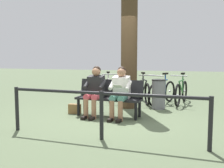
# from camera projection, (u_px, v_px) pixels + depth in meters

# --- Properties ---
(ground_plane) EXTENTS (40.00, 40.00, 0.00)m
(ground_plane) POSITION_uv_depth(u_px,v_px,m) (111.00, 118.00, 6.27)
(ground_plane) COLOR #566647
(bench) EXTENTS (1.63, 0.59, 0.87)m
(bench) POSITION_uv_depth(u_px,v_px,m) (110.00, 95.00, 6.49)
(bench) COLOR black
(bench) RESTS_ON ground
(person_reading) EXTENTS (0.51, 0.79, 1.20)m
(person_reading) POSITION_uv_depth(u_px,v_px,m) (120.00, 90.00, 6.21)
(person_reading) COLOR white
(person_reading) RESTS_ON ground
(person_companion) EXTENTS (0.51, 0.79, 1.20)m
(person_companion) POSITION_uv_depth(u_px,v_px,m) (95.00, 89.00, 6.43)
(person_companion) COLOR #262628
(person_companion) RESTS_ON ground
(handbag) EXTENTS (0.30, 0.15, 0.24)m
(handbag) POSITION_uv_depth(u_px,v_px,m) (75.00, 109.00, 6.77)
(handbag) COLOR olive
(handbag) RESTS_ON ground
(tree_trunk) EXTENTS (0.45, 0.45, 3.99)m
(tree_trunk) POSITION_uv_depth(u_px,v_px,m) (129.00, 36.00, 7.35)
(tree_trunk) COLOR #4C3823
(tree_trunk) RESTS_ON ground
(litter_bin) EXTENTS (0.39, 0.39, 0.81)m
(litter_bin) POSITION_uv_depth(u_px,v_px,m) (159.00, 94.00, 7.34)
(litter_bin) COLOR slate
(litter_bin) RESTS_ON ground
(bicycle_blue) EXTENTS (0.48, 1.67, 0.94)m
(bicycle_blue) POSITION_uv_depth(u_px,v_px,m) (181.00, 92.00, 8.09)
(bicycle_blue) COLOR black
(bicycle_blue) RESTS_ON ground
(bicycle_orange) EXTENTS (0.73, 1.58, 0.94)m
(bicycle_orange) POSITION_uv_depth(u_px,v_px,m) (162.00, 92.00, 8.06)
(bicycle_orange) COLOR black
(bicycle_orange) RESTS_ON ground
(bicycle_silver) EXTENTS (0.68, 1.60, 0.94)m
(bicycle_silver) POSITION_uv_depth(u_px,v_px,m) (144.00, 91.00, 8.34)
(bicycle_silver) COLOR black
(bicycle_silver) RESTS_ON ground
(bicycle_black) EXTENTS (0.48, 1.67, 0.94)m
(bicycle_black) POSITION_uv_depth(u_px,v_px,m) (125.00, 91.00, 8.42)
(bicycle_black) COLOR black
(bicycle_black) RESTS_ON ground
(bicycle_green) EXTENTS (0.71, 1.59, 0.94)m
(bicycle_green) POSITION_uv_depth(u_px,v_px,m) (109.00, 89.00, 8.70)
(bicycle_green) COLOR black
(bicycle_green) RESTS_ON ground
(railing_fence) EXTENTS (3.61, 0.29, 0.85)m
(railing_fence) POSITION_uv_depth(u_px,v_px,m) (101.00, 105.00, 4.62)
(railing_fence) COLOR black
(railing_fence) RESTS_ON ground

